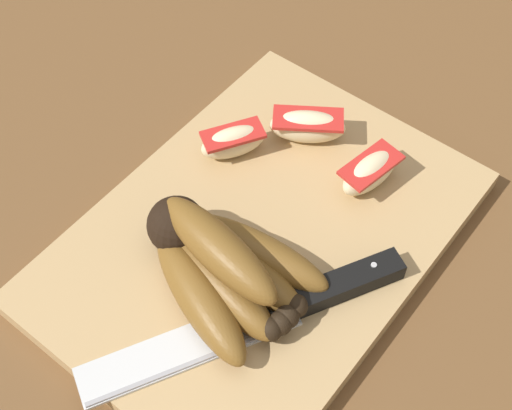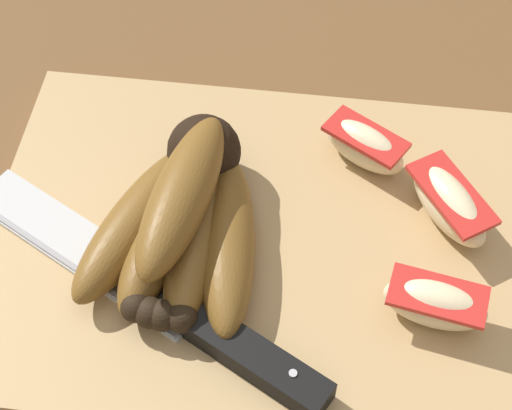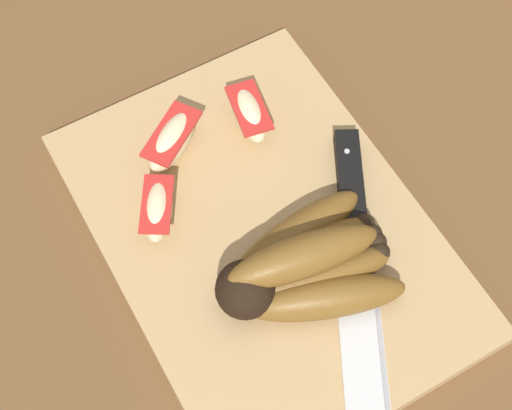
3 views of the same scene
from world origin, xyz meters
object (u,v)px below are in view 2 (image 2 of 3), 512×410
(apple_wedge_middle, at_px, (435,303))
(apple_wedge_far, at_px, (364,145))
(apple_wedge_near, at_px, (449,203))
(chefs_knife, at_px, (196,319))
(banana_bunch, at_px, (184,216))

(apple_wedge_middle, height_order, apple_wedge_far, same)
(apple_wedge_near, relative_size, apple_wedge_far, 1.13)
(chefs_knife, bearing_deg, apple_wedge_far, -123.75)
(banana_bunch, distance_m, chefs_knife, 0.07)
(banana_bunch, relative_size, apple_wedge_far, 2.35)
(banana_bunch, bearing_deg, apple_wedge_far, -144.95)
(apple_wedge_near, bearing_deg, chefs_knife, 32.95)
(apple_wedge_middle, bearing_deg, banana_bunch, -14.16)
(apple_wedge_far, bearing_deg, apple_wedge_middle, 112.05)
(chefs_knife, distance_m, apple_wedge_near, 0.18)
(chefs_knife, bearing_deg, apple_wedge_near, -147.05)
(banana_bunch, relative_size, apple_wedge_near, 2.08)
(apple_wedge_middle, relative_size, apple_wedge_far, 1.02)
(chefs_knife, height_order, apple_wedge_far, apple_wedge_far)
(banana_bunch, bearing_deg, apple_wedge_near, -168.26)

